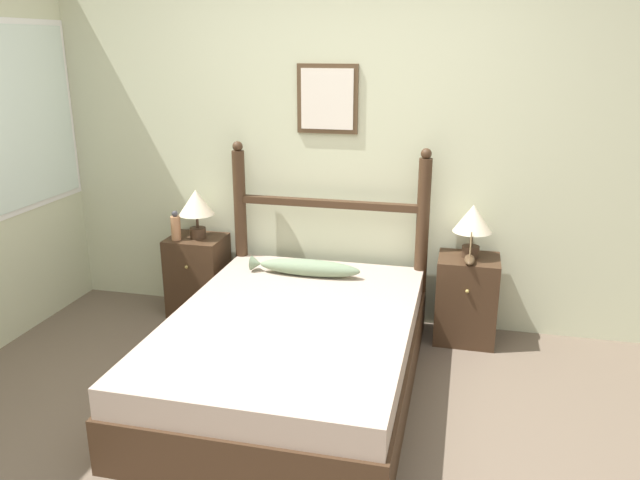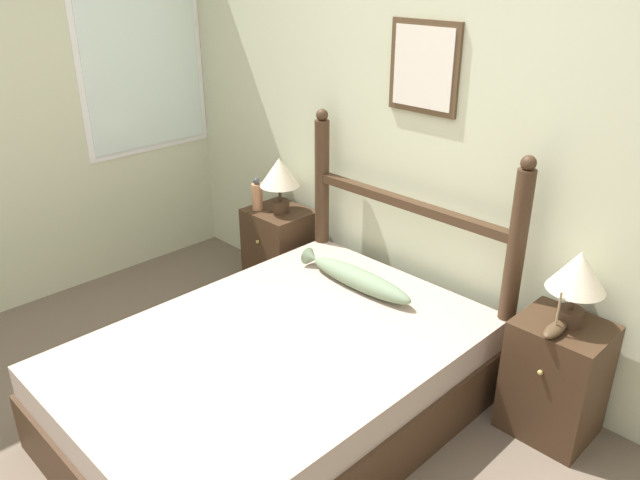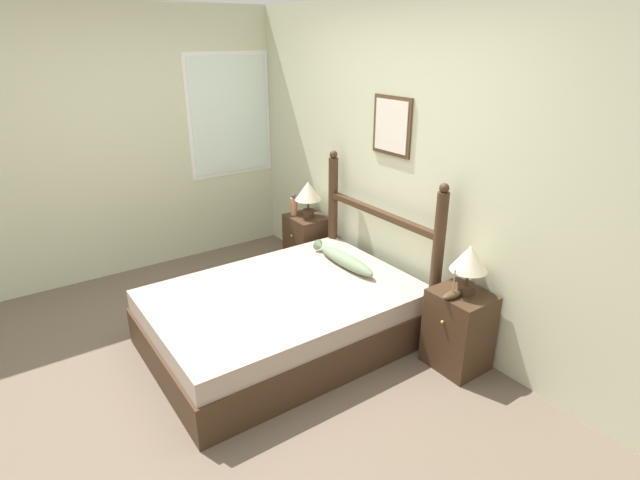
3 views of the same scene
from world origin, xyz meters
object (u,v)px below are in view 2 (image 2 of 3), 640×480
Objects in this scene: bottle at (257,195)px; bed at (278,380)px; table_lamp_left at (279,175)px; model_boat at (555,329)px; nightstand_left at (280,251)px; fish_pillow at (356,278)px; table_lamp_right at (578,274)px; nightstand_right at (555,378)px.

bed is at bearing -36.04° from bottle.
model_boat is (1.94, -0.11, -0.22)m from table_lamp_left.
nightstand_left is 0.78× the size of fish_pillow.
fish_pillow reaches higher than bed.
bed is 1.43m from bottle.
bed is at bearing -141.96° from model_boat.
nightstand_left is 1.65× the size of table_lamp_left.
nightstand_left is at bearing 176.73° from model_boat.
nightstand_right is at bearing -102.02° from table_lamp_right.
fish_pillow is (-0.09, 0.65, 0.29)m from bed.
table_lamp_left is (-0.96, 0.88, 0.62)m from bed.
fish_pillow is at bearing -14.14° from nightstand_left.
nightstand_left is at bearing -179.42° from table_lamp_right.
bottle is (-0.13, -0.08, -0.15)m from table_lamp_left.
table_lamp_left is at bearing -1.39° from nightstand_left.
bottle is 0.29× the size of fish_pillow.
table_lamp_right is (1.94, 0.02, 0.00)m from table_lamp_left.
nightstand_left is 2.81× the size of model_boat.
table_lamp_right is 0.47× the size of fish_pillow.
bed is at bearing -137.60° from table_lamp_right.
table_lamp_left and table_lamp_right have the same top height.
nightstand_right is at bearing 90.18° from model_boat.
table_lamp_right reaches higher than fish_pillow.
nightstand_left is (-0.98, 0.88, 0.07)m from bed.
model_boat is at bearing -91.68° from table_lamp_right.
table_lamp_left is 1.00× the size of table_lamp_right.
model_boat is at bearing 38.04° from bed.
table_lamp_right reaches higher than bottle.
nightstand_right is at bearing 2.32° from bottle.
model_boat is at bearing -0.77° from bottle.
bottle is (-2.07, -0.10, -0.15)m from table_lamp_right.
nightstand_right reaches higher than fish_pillow.
table_lamp_right is 1.14m from fish_pillow.
fish_pillow is at bearing -168.09° from nightstand_right.
bed is at bearing -41.89° from nightstand_left.
table_lamp_right is (0.98, 0.90, 0.62)m from bed.
model_boat is at bearing -3.27° from nightstand_left.
nightstand_right is (1.96, 0.00, 0.00)m from nightstand_left.
nightstand_right reaches higher than bed.
table_lamp_right is at bearing 12.88° from fish_pillow.
model_boat reaches higher than fish_pillow.
bottle reaches higher than nightstand_left.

